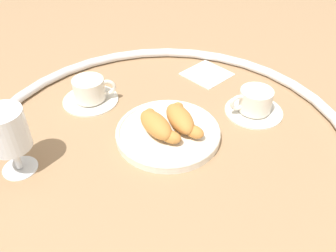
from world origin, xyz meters
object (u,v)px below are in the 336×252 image
object	(u,v)px
pastry_plate	(168,133)
folded_napkin	(207,74)
croissant_small	(181,119)
coffee_cup_near	(255,103)
croissant_large	(157,125)
coffee_cup_far	(90,92)
juice_glass_left	(7,133)

from	to	relation	value
pastry_plate	folded_napkin	world-z (taller)	pastry_plate
croissant_small	coffee_cup_near	bearing A→B (deg)	81.10
pastry_plate	croissant_large	bearing A→B (deg)	-102.46
croissant_small	coffee_cup_far	distance (m)	0.25
pastry_plate	coffee_cup_far	xyz separation A→B (m)	(-0.22, -0.09, 0.02)
juice_glass_left	folded_napkin	xyz separation A→B (m)	(-0.08, 0.53, -0.09)
coffee_cup_far	juice_glass_left	xyz separation A→B (m)	(0.14, -0.21, 0.07)
croissant_large	coffee_cup_near	world-z (taller)	croissant_large
croissant_small	juice_glass_left	xyz separation A→B (m)	(-0.08, -0.33, 0.05)
pastry_plate	coffee_cup_near	distance (m)	0.22
coffee_cup_far	pastry_plate	bearing A→B (deg)	21.43
croissant_small	folded_napkin	world-z (taller)	croissant_small
pastry_plate	juice_glass_left	bearing A→B (deg)	-104.63
croissant_large	juice_glass_left	distance (m)	0.29
croissant_large	coffee_cup_far	xyz separation A→B (m)	(-0.21, -0.06, -0.01)
juice_glass_left	coffee_cup_far	bearing A→B (deg)	123.48
croissant_small	coffee_cup_far	bearing A→B (deg)	-152.65
pastry_plate	croissant_small	xyz separation A→B (m)	(0.01, 0.03, 0.03)
coffee_cup_near	croissant_large	bearing A→B (deg)	-99.51
pastry_plate	juice_glass_left	size ratio (longest dim) A/B	1.62
folded_napkin	coffee_cup_near	bearing A→B (deg)	-4.07
croissant_large	croissant_small	bearing A→B (deg)	78.39
croissant_large	coffee_cup_far	bearing A→B (deg)	-163.83
coffee_cup_far	folded_napkin	xyz separation A→B (m)	(0.06, 0.32, -0.02)
pastry_plate	croissant_large	xyz separation A→B (m)	(-0.01, -0.02, 0.03)
croissant_large	folded_napkin	bearing A→B (deg)	121.32
folded_napkin	croissant_large	bearing A→B (deg)	-58.68
pastry_plate	coffee_cup_far	world-z (taller)	coffee_cup_far
coffee_cup_far	juice_glass_left	size ratio (longest dim) A/B	0.97
folded_napkin	pastry_plate	bearing A→B (deg)	-55.25
coffee_cup_far	juice_glass_left	distance (m)	0.26
croissant_small	folded_napkin	xyz separation A→B (m)	(-0.17, 0.20, -0.04)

